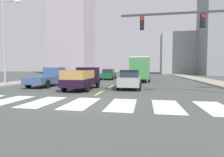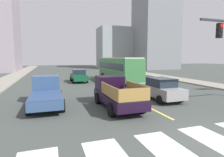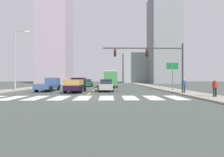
# 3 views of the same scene
# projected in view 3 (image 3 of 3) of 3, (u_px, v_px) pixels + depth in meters

# --- Properties ---
(ground_plane) EXTENTS (160.00, 160.00, 0.00)m
(ground_plane) POSITION_uv_depth(u_px,v_px,m) (83.00, 98.00, 14.28)
(ground_plane) COLOR #414743
(sidewalk_right) EXTENTS (3.18, 110.00, 0.15)m
(sidewalk_right) POSITION_uv_depth(u_px,v_px,m) (154.00, 87.00, 32.48)
(sidewalk_right) COLOR gray
(sidewalk_right) RESTS_ON ground
(sidewalk_left) EXTENTS (3.18, 110.00, 0.15)m
(sidewalk_left) POSITION_uv_depth(u_px,v_px,m) (41.00, 87.00, 32.08)
(sidewalk_left) COLOR gray
(sidewalk_left) RESTS_ON ground
(crosswalk_stripe_1) EXTENTS (1.36, 3.38, 0.01)m
(crosswalk_stripe_1) POSITION_uv_depth(u_px,v_px,m) (13.00, 98.00, 14.17)
(crosswalk_stripe_1) COLOR silver
(crosswalk_stripe_1) RESTS_ON ground
(crosswalk_stripe_2) EXTENTS (1.36, 3.38, 0.01)m
(crosswalk_stripe_2) POSITION_uv_depth(u_px,v_px,m) (36.00, 98.00, 14.21)
(crosswalk_stripe_2) COLOR silver
(crosswalk_stripe_2) RESTS_ON ground
(crosswalk_stripe_3) EXTENTS (1.36, 3.38, 0.01)m
(crosswalk_stripe_3) POSITION_uv_depth(u_px,v_px,m) (60.00, 98.00, 14.24)
(crosswalk_stripe_3) COLOR silver
(crosswalk_stripe_3) RESTS_ON ground
(crosswalk_stripe_4) EXTENTS (1.36, 3.38, 0.01)m
(crosswalk_stripe_4) POSITION_uv_depth(u_px,v_px,m) (83.00, 98.00, 14.28)
(crosswalk_stripe_4) COLOR silver
(crosswalk_stripe_4) RESTS_ON ground
(crosswalk_stripe_5) EXTENTS (1.36, 3.38, 0.01)m
(crosswalk_stripe_5) POSITION_uv_depth(u_px,v_px,m) (107.00, 98.00, 14.32)
(crosswalk_stripe_5) COLOR silver
(crosswalk_stripe_5) RESTS_ON ground
(crosswalk_stripe_6) EXTENTS (1.36, 3.38, 0.01)m
(crosswalk_stripe_6) POSITION_uv_depth(u_px,v_px,m) (130.00, 98.00, 14.35)
(crosswalk_stripe_6) COLOR silver
(crosswalk_stripe_6) RESTS_ON ground
(crosswalk_stripe_7) EXTENTS (1.36, 3.38, 0.01)m
(crosswalk_stripe_7) POSITION_uv_depth(u_px,v_px,m) (153.00, 98.00, 14.39)
(crosswalk_stripe_7) COLOR silver
(crosswalk_stripe_7) RESTS_ON ground
(crosswalk_stripe_8) EXTENTS (1.36, 3.38, 0.01)m
(crosswalk_stripe_8) POSITION_uv_depth(u_px,v_px,m) (176.00, 98.00, 14.43)
(crosswalk_stripe_8) COLOR silver
(crosswalk_stripe_8) RESTS_ON ground
(lane_dash_0) EXTENTS (0.16, 2.40, 0.01)m
(lane_dash_0) POSITION_uv_depth(u_px,v_px,m) (89.00, 94.00, 18.28)
(lane_dash_0) COLOR #E5D554
(lane_dash_0) RESTS_ON ground
(lane_dash_1) EXTENTS (0.16, 2.40, 0.01)m
(lane_dash_1) POSITION_uv_depth(u_px,v_px,m) (93.00, 90.00, 23.28)
(lane_dash_1) COLOR #E5D554
(lane_dash_1) RESTS_ON ground
(lane_dash_2) EXTENTS (0.16, 2.40, 0.01)m
(lane_dash_2) POSITION_uv_depth(u_px,v_px,m) (96.00, 88.00, 28.28)
(lane_dash_2) COLOR #E5D554
(lane_dash_2) RESTS_ON ground
(lane_dash_3) EXTENTS (0.16, 2.40, 0.01)m
(lane_dash_3) POSITION_uv_depth(u_px,v_px,m) (98.00, 87.00, 33.28)
(lane_dash_3) COLOR #E5D554
(lane_dash_3) RESTS_ON ground
(lane_dash_4) EXTENTS (0.16, 2.40, 0.01)m
(lane_dash_4) POSITION_uv_depth(u_px,v_px,m) (100.00, 86.00, 38.28)
(lane_dash_4) COLOR #E5D554
(lane_dash_4) RESTS_ON ground
(lane_dash_5) EXTENTS (0.16, 2.40, 0.01)m
(lane_dash_5) POSITION_uv_depth(u_px,v_px,m) (101.00, 85.00, 43.28)
(lane_dash_5) COLOR #E5D554
(lane_dash_5) RESTS_ON ground
(lane_dash_6) EXTENTS (0.16, 2.40, 0.01)m
(lane_dash_6) POSITION_uv_depth(u_px,v_px,m) (102.00, 84.00, 48.27)
(lane_dash_6) COLOR #E5D554
(lane_dash_6) RESTS_ON ground
(lane_dash_7) EXTENTS (0.16, 2.40, 0.01)m
(lane_dash_7) POSITION_uv_depth(u_px,v_px,m) (102.00, 84.00, 53.27)
(lane_dash_7) COLOR #E5D554
(lane_dash_7) RESTS_ON ground
(pickup_stakebed) EXTENTS (2.18, 5.20, 1.96)m
(pickup_stakebed) POSITION_uv_depth(u_px,v_px,m) (77.00, 85.00, 20.65)
(pickup_stakebed) COLOR black
(pickup_stakebed) RESTS_ON ground
(pickup_dark) EXTENTS (2.18, 5.20, 1.96)m
(pickup_dark) POSITION_uv_depth(u_px,v_px,m) (50.00, 85.00, 22.44)
(pickup_dark) COLOR #334F78
(pickup_dark) RESTS_ON ground
(city_bus) EXTENTS (2.72, 10.80, 3.32)m
(city_bus) POSITION_uv_depth(u_px,v_px,m) (110.00, 78.00, 32.87)
(city_bus) COLOR #3C7B42
(city_bus) RESTS_ON ground
(sedan_far) EXTENTS (2.02, 4.40, 1.72)m
(sedan_far) POSITION_uv_depth(u_px,v_px,m) (106.00, 85.00, 21.60)
(sedan_far) COLOR gray
(sedan_far) RESTS_ON ground
(sedan_mid) EXTENTS (2.02, 4.40, 1.72)m
(sedan_mid) POSITION_uv_depth(u_px,v_px,m) (88.00, 83.00, 34.31)
(sedan_mid) COLOR #13522D
(sedan_mid) RESTS_ON ground
(traffic_signal_gantry) EXTENTS (9.46, 0.27, 6.00)m
(traffic_signal_gantry) POSITION_uv_depth(u_px,v_px,m) (157.00, 58.00, 17.57)
(traffic_signal_gantry) COLOR #2D2D33
(traffic_signal_gantry) RESTS_ON ground
(direction_sign_green) EXTENTS (1.70, 0.12, 4.20)m
(direction_sign_green) POSITION_uv_depth(u_px,v_px,m) (173.00, 70.00, 21.58)
(direction_sign_green) COLOR slate
(direction_sign_green) RESTS_ON ground
(streetlight_left) EXTENTS (2.20, 0.28, 9.00)m
(streetlight_left) POSITION_uv_depth(u_px,v_px,m) (16.00, 57.00, 21.89)
(streetlight_left) COLOR gray
(streetlight_left) RESTS_ON ground
(pedestrian_waiting) EXTENTS (0.53, 0.34, 1.64)m
(pedestrian_waiting) POSITION_uv_depth(u_px,v_px,m) (184.00, 85.00, 17.87)
(pedestrian_waiting) COLOR #2C2B2A
(pedestrian_waiting) RESTS_ON sidewalk_right
(pedestrian_walking) EXTENTS (0.53, 0.34, 1.64)m
(pedestrian_walking) POSITION_uv_depth(u_px,v_px,m) (215.00, 86.00, 13.89)
(pedestrian_walking) COLOR black
(pedestrian_walking) RESTS_ON sidewalk_right
(tower_tall_centre) EXTENTS (11.29, 11.80, 43.06)m
(tower_tall_centre) POSITION_uv_depth(u_px,v_px,m) (55.00, 29.00, 59.06)
(tower_tall_centre) COLOR gray
(tower_tall_centre) RESTS_ON ground
(block_mid_left) EXTENTS (10.99, 7.69, 12.54)m
(block_mid_left) POSITION_uv_depth(u_px,v_px,m) (136.00, 68.00, 64.77)
(block_mid_left) COLOR gray
(block_mid_left) RESTS_ON ground
(block_mid_right) EXTENTS (10.83, 10.19, 33.46)m
(block_mid_right) POSITION_uv_depth(u_px,v_px,m) (164.00, 40.00, 57.81)
(block_mid_right) COLOR gray
(block_mid_right) RESTS_ON ground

